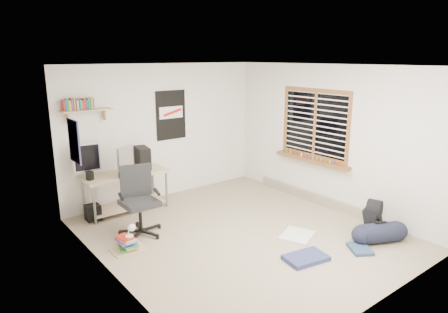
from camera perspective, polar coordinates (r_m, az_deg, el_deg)
floor at (r=6.19m, az=2.42°, el=-11.02°), size 4.00×4.50×0.01m
ceiling at (r=5.60m, az=2.70°, el=12.89°), size 4.00×4.50×0.01m
back_wall at (r=7.59m, az=-8.57°, el=3.55°), size 4.00×0.01×2.50m
left_wall at (r=4.76m, az=-16.18°, el=-3.24°), size 0.01×4.50×2.50m
right_wall at (r=7.20m, az=14.81°, el=2.67°), size 0.01×4.50×2.50m
desk at (r=7.12m, az=-13.82°, el=-4.79°), size 1.54×0.99×0.65m
monitor_left at (r=6.82m, az=-18.97°, el=-1.44°), size 0.43×0.15×0.47m
monitor_right at (r=6.76m, az=-13.86°, el=-1.51°), size 0.36×0.24×0.39m
pc_tower at (r=7.18m, az=-11.54°, el=-0.34°), size 0.27×0.44×0.43m
keyboard at (r=6.75m, az=-16.02°, el=-3.36°), size 0.40×0.16×0.02m
speaker_left at (r=6.76m, az=-18.60°, el=-2.78°), size 0.12×0.12×0.18m
speaker_right at (r=6.73m, az=-14.34°, el=-2.58°), size 0.10×0.10×0.18m
office_chair at (r=6.11m, az=-11.96°, el=-6.63°), size 0.84×0.84×1.05m
wall_shelf at (r=6.81m, az=-18.97°, el=6.26°), size 0.80×0.22×0.24m
poster_back_wall at (r=7.59m, az=-7.57°, el=5.89°), size 0.62×0.03×0.92m
poster_left_wall at (r=5.81m, az=-20.63°, el=2.06°), size 0.02×0.42×0.60m
window at (r=7.31m, az=12.78°, el=4.55°), size 0.10×1.50×1.26m
baseboard_heater at (r=7.65m, az=12.25°, el=-5.54°), size 0.08×2.50×0.18m
backpack at (r=6.53m, az=20.53°, el=-8.63°), size 0.39×0.35×0.43m
duffel_bag at (r=6.28m, az=21.35°, el=-10.20°), size 0.39×0.39×0.58m
tshirt at (r=6.17m, az=10.42°, el=-11.08°), size 0.63×0.59×0.04m
jeans_a at (r=5.56m, az=11.61°, el=-14.00°), size 0.61×0.45×0.06m
jeans_b at (r=6.00m, az=18.85°, el=-12.38°), size 0.42×0.45×0.04m
book_stack at (r=5.82m, az=-13.61°, el=-11.48°), size 0.53×0.45×0.33m
desk_lamp at (r=5.71m, az=-13.47°, el=-9.42°), size 0.13×0.19×0.19m
subwoofer at (r=6.94m, az=-18.23°, el=-7.59°), size 0.23×0.23×0.25m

